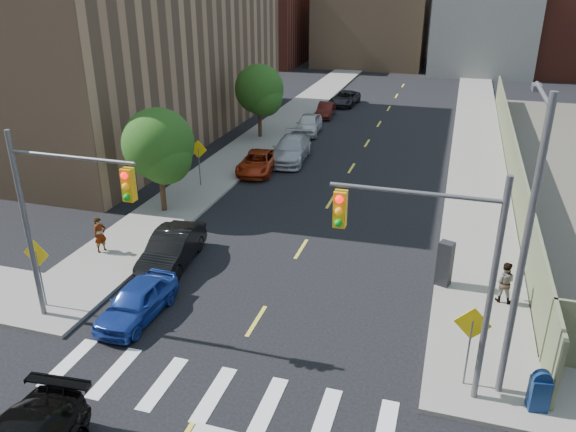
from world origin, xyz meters
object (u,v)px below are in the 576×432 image
Objects in this scene: parked_car_silver at (291,149)px; parked_car_white at (308,124)px; parked_car_blue at (137,301)px; mailbox at (540,391)px; parked_car_black at (172,249)px; parked_car_red at (258,162)px; parked_car_maroon at (326,110)px; parked_car_grey at (345,98)px; payphone at (445,264)px; pedestrian_east at (504,282)px; pedestrian_west at (100,235)px.

parked_car_silver reaches higher than parked_car_white.
mailbox reaches higher than parked_car_blue.
parked_car_red is (-0.61, 12.61, -0.12)m from parked_car_black.
parked_car_blue is 16.64m from parked_car_red.
parked_car_maroon is at bearing 84.04° from parked_car_black.
parked_car_white is at bearing -89.92° from parked_car_grey.
parked_car_maroon is 28.97m from payphone.
parked_car_silver is 17.87m from parked_car_grey.
parked_car_red is at bearing -90.13° from parked_car_grey.
payphone is at bearing -66.88° from parked_car_white.
parked_car_red is at bearing -98.68° from parked_car_white.
parked_car_blue is 2.41× the size of pedestrian_east.
parked_car_grey is 2.50× the size of payphone.
pedestrian_west reaches higher than parked_car_maroon.
parked_car_white is (0.65, 9.76, 0.12)m from parked_car_red.
parked_car_black is 1.01× the size of parked_car_red.
payphone is at bearing -59.54° from pedestrian_west.
parked_car_blue is at bearing -133.15° from payphone.
pedestrian_east is at bearing -63.17° from parked_car_white.
parked_car_black reaches higher than parked_car_red.
pedestrian_east reaches higher than pedestrian_west.
payphone is 2.28m from pedestrian_east.
parked_car_blue is at bearing -86.53° from parked_car_grey.
mailbox is (14.05, -27.36, 0.03)m from parked_car_white.
payphone is at bearing 28.55° from parked_car_blue.
parked_car_red is 16.29m from payphone.
parked_car_blue is 11.80m from payphone.
mailbox is at bearing -67.23° from parked_car_grey.
parked_car_black is 33.29m from parked_car_grey.
parked_car_red is 9.79m from parked_car_white.
parked_car_blue is 0.87× the size of parked_car_red.
pedestrian_west is at bearing -103.77° from parked_car_white.
parked_car_red is 3.10m from parked_car_silver.
payphone reaches higher than parked_car_grey.
pedestrian_west reaches higher than parked_car_black.
parked_car_black is 2.84× the size of pedestrian_west.
parked_car_black is at bearing -94.96° from parked_car_white.
parked_car_red is at bearing -32.52° from pedestrian_east.
parked_car_silver is 17.52m from payphone.
pedestrian_east is (16.85, 0.81, 0.01)m from pedestrian_west.
parked_car_blue reaches higher than parked_car_red.
parked_car_black is 2.81× the size of pedestrian_east.
parked_car_red is at bearing 118.75° from mailbox.
pedestrian_west is at bearing -154.69° from payphone.
parked_car_blue is 4.04m from parked_car_black.
parked_car_red is 0.84× the size of parked_car_silver.
parked_car_silver is 1.46× the size of parked_car_maroon.
pedestrian_west is at bearing -108.53° from parked_car_red.
parked_car_blue is at bearing -108.58° from pedestrian_west.
mailbox is 18.25m from pedestrian_west.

